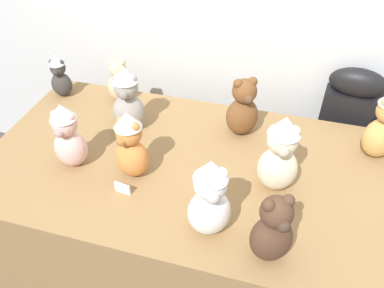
{
  "coord_description": "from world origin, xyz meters",
  "views": [
    {
      "loc": [
        0.34,
        -0.95,
        1.92
      ],
      "look_at": [
        0.0,
        0.25,
        0.86
      ],
      "focal_mm": 36.21,
      "sensor_mm": 36.0,
      "label": 1
    }
  ],
  "objects_px": {
    "teddy_bear_charcoal": "(60,76)",
    "teddy_bear_sand": "(119,82)",
    "teddy_bear_blush": "(68,136)",
    "teddy_bear_cocoa": "(273,230)",
    "teddy_bear_ginger": "(130,145)",
    "teddy_bear_chestnut": "(243,109)",
    "teddy_bear_ash": "(127,100)",
    "teddy_bear_cream": "(280,155)",
    "instrument_case": "(338,146)",
    "teddy_bear_snow": "(210,199)",
    "display_table": "(192,218)"
  },
  "relations": [
    {
      "from": "teddy_bear_charcoal",
      "to": "teddy_bear_sand",
      "type": "bearing_deg",
      "value": -0.41
    },
    {
      "from": "teddy_bear_blush",
      "to": "teddy_bear_cocoa",
      "type": "bearing_deg",
      "value": -15.85
    },
    {
      "from": "teddy_bear_ginger",
      "to": "teddy_bear_chestnut",
      "type": "height_order",
      "value": "teddy_bear_ginger"
    },
    {
      "from": "teddy_bear_cocoa",
      "to": "teddy_bear_chestnut",
      "type": "distance_m",
      "value": 0.69
    },
    {
      "from": "teddy_bear_ash",
      "to": "teddy_bear_cream",
      "type": "relative_size",
      "value": 0.95
    },
    {
      "from": "teddy_bear_blush",
      "to": "teddy_bear_chestnut",
      "type": "xyz_separation_m",
      "value": [
        0.67,
        0.42,
        -0.01
      ]
    },
    {
      "from": "instrument_case",
      "to": "teddy_bear_cream",
      "type": "height_order",
      "value": "teddy_bear_cream"
    },
    {
      "from": "teddy_bear_chestnut",
      "to": "instrument_case",
      "type": "bearing_deg",
      "value": 2.11
    },
    {
      "from": "teddy_bear_chestnut",
      "to": "teddy_bear_sand",
      "type": "bearing_deg",
      "value": 139.67
    },
    {
      "from": "teddy_bear_blush",
      "to": "teddy_bear_chestnut",
      "type": "distance_m",
      "value": 0.79
    },
    {
      "from": "teddy_bear_blush",
      "to": "teddy_bear_cream",
      "type": "xyz_separation_m",
      "value": [
        0.87,
        0.1,
        0.02
      ]
    },
    {
      "from": "teddy_bear_blush",
      "to": "teddy_bear_ginger",
      "type": "height_order",
      "value": "teddy_bear_ginger"
    },
    {
      "from": "teddy_bear_ash",
      "to": "teddy_bear_sand",
      "type": "bearing_deg",
      "value": 112.49
    },
    {
      "from": "teddy_bear_blush",
      "to": "instrument_case",
      "type": "bearing_deg",
      "value": 31.76
    },
    {
      "from": "teddy_bear_sand",
      "to": "teddy_bear_ash",
      "type": "relative_size",
      "value": 0.71
    },
    {
      "from": "teddy_bear_snow",
      "to": "teddy_bear_ginger",
      "type": "bearing_deg",
      "value": 128.31
    },
    {
      "from": "teddy_bear_sand",
      "to": "teddy_bear_snow",
      "type": "distance_m",
      "value": 0.98
    },
    {
      "from": "display_table",
      "to": "teddy_bear_charcoal",
      "type": "bearing_deg",
      "value": 157.3
    },
    {
      "from": "teddy_bear_ash",
      "to": "teddy_bear_charcoal",
      "type": "relative_size",
      "value": 1.39
    },
    {
      "from": "teddy_bear_cream",
      "to": "teddy_bear_blush",
      "type": "bearing_deg",
      "value": 174.92
    },
    {
      "from": "teddy_bear_cocoa",
      "to": "teddy_bear_ginger",
      "type": "xyz_separation_m",
      "value": [
        -0.61,
        0.25,
        0.02
      ]
    },
    {
      "from": "display_table",
      "to": "teddy_bear_sand",
      "type": "relative_size",
      "value": 7.74
    },
    {
      "from": "teddy_bear_cream",
      "to": "teddy_bear_chestnut",
      "type": "bearing_deg",
      "value": 110.29
    },
    {
      "from": "teddy_bear_cocoa",
      "to": "teddy_bear_ash",
      "type": "relative_size",
      "value": 0.85
    },
    {
      "from": "teddy_bear_cream",
      "to": "teddy_bear_ash",
      "type": "bearing_deg",
      "value": 152.49
    },
    {
      "from": "display_table",
      "to": "instrument_case",
      "type": "relative_size",
      "value": 1.9
    },
    {
      "from": "teddy_bear_sand",
      "to": "teddy_bear_cocoa",
      "type": "xyz_separation_m",
      "value": [
        0.89,
        -0.76,
        0.02
      ]
    },
    {
      "from": "display_table",
      "to": "teddy_bear_cocoa",
      "type": "relative_size",
      "value": 6.44
    },
    {
      "from": "teddy_bear_ginger",
      "to": "teddy_bear_blush",
      "type": "bearing_deg",
      "value": -160.92
    },
    {
      "from": "teddy_bear_blush",
      "to": "teddy_bear_cream",
      "type": "bearing_deg",
      "value": 5.73
    },
    {
      "from": "teddy_bear_ginger",
      "to": "teddy_bear_cream",
      "type": "relative_size",
      "value": 0.9
    },
    {
      "from": "teddy_bear_sand",
      "to": "teddy_bear_blush",
      "type": "relative_size",
      "value": 0.77
    },
    {
      "from": "teddy_bear_cocoa",
      "to": "teddy_bear_snow",
      "type": "relative_size",
      "value": 0.84
    },
    {
      "from": "instrument_case",
      "to": "teddy_bear_ginger",
      "type": "bearing_deg",
      "value": -134.04
    },
    {
      "from": "instrument_case",
      "to": "teddy_bear_charcoal",
      "type": "bearing_deg",
      "value": -163.05
    },
    {
      "from": "display_table",
      "to": "instrument_case",
      "type": "xyz_separation_m",
      "value": [
        0.68,
        0.63,
        0.13
      ]
    },
    {
      "from": "teddy_bear_ginger",
      "to": "teddy_bear_chestnut",
      "type": "relative_size",
      "value": 1.07
    },
    {
      "from": "teddy_bear_cocoa",
      "to": "teddy_bear_cream",
      "type": "distance_m",
      "value": 0.34
    },
    {
      "from": "teddy_bear_sand",
      "to": "teddy_bear_cream",
      "type": "bearing_deg",
      "value": -44.19
    },
    {
      "from": "display_table",
      "to": "teddy_bear_blush",
      "type": "bearing_deg",
      "value": -165.23
    },
    {
      "from": "teddy_bear_ginger",
      "to": "teddy_bear_ash",
      "type": "distance_m",
      "value": 0.32
    },
    {
      "from": "instrument_case",
      "to": "teddy_bear_ash",
      "type": "height_order",
      "value": "teddy_bear_ash"
    },
    {
      "from": "instrument_case",
      "to": "teddy_bear_cream",
      "type": "distance_m",
      "value": 0.84
    },
    {
      "from": "instrument_case",
      "to": "teddy_bear_sand",
      "type": "bearing_deg",
      "value": -162.41
    },
    {
      "from": "teddy_bear_ginger",
      "to": "teddy_bear_snow",
      "type": "xyz_separation_m",
      "value": [
        0.38,
        -0.2,
        0.01
      ]
    },
    {
      "from": "teddy_bear_charcoal",
      "to": "teddy_bear_chestnut",
      "type": "bearing_deg",
      "value": -11.98
    },
    {
      "from": "teddy_bear_snow",
      "to": "teddy_bear_cream",
      "type": "relative_size",
      "value": 0.97
    },
    {
      "from": "display_table",
      "to": "teddy_bear_ash",
      "type": "bearing_deg",
      "value": 154.46
    },
    {
      "from": "teddy_bear_charcoal",
      "to": "teddy_bear_snow",
      "type": "bearing_deg",
      "value": -42.48
    },
    {
      "from": "teddy_bear_ginger",
      "to": "teddy_bear_ash",
      "type": "xyz_separation_m",
      "value": [
        -0.14,
        0.29,
        0.01
      ]
    }
  ]
}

